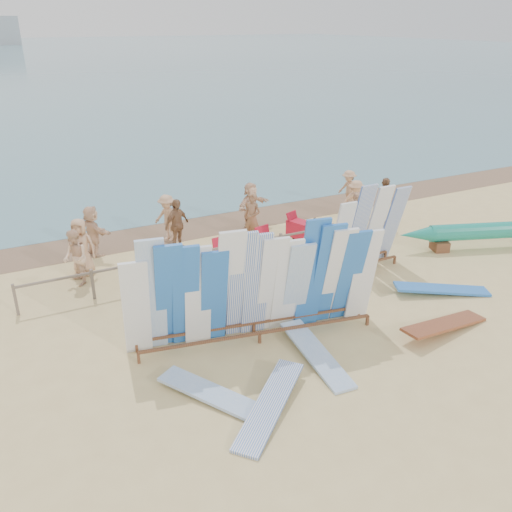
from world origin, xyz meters
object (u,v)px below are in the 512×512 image
flat_board_d (441,293)px  beach_chair_right (267,246)px  flat_board_c (443,331)px  vendor_table (362,257)px  beachgoer_8 (357,213)px  beachgoer_3 (167,218)px  beachgoer_9 (348,189)px  stroller (298,232)px  beachgoer_7 (252,218)px  beach_chair_left (223,256)px  beachgoer_extra_0 (355,202)px  flat_board_e (270,411)px  beachgoer_11 (93,231)px  beachgoer_0 (81,247)px  side_surfboard_rack (368,229)px  beachgoer_2 (75,258)px  outrigger_canoe (490,232)px  beachgoer_5 (251,206)px  flat_board_b (316,358)px  flat_board_a (217,400)px  beachgoer_4 (177,225)px  main_surfboard_rack (256,288)px  beachgoer_10 (384,202)px

flat_board_d → beach_chair_right: beach_chair_right is taller
flat_board_d → flat_board_c: bearing=162.1°
vendor_table → beachgoer_8: bearing=47.2°
beachgoer_3 → beachgoer_9: bearing=59.3°
stroller → beachgoer_7: bearing=124.7°
beachgoer_9 → beach_chair_left: bearing=-76.9°
flat_board_c → beachgoer_extra_0: (2.77, 7.52, 0.83)m
flat_board_e → flat_board_d: bearing=67.1°
beach_chair_right → beachgoer_11: beachgoer_11 is taller
beachgoer_9 → vendor_table: bearing=-40.8°
beachgoer_0 → flat_board_e: bearing=-47.8°
flat_board_e → beachgoer_9: bearing=96.4°
side_surfboard_rack → beachgoer_11: 8.86m
beachgoer_7 → beachgoer_2: beachgoer_7 is taller
outrigger_canoe → beachgoer_5: bearing=159.5°
flat_board_b → beachgoer_3: 8.67m
flat_board_a → beachgoer_3: beachgoer_3 is taller
side_surfboard_rack → beachgoer_7: 4.17m
outrigger_canoe → beachgoer_8: 4.52m
flat_board_a → beachgoer_4: beachgoer_4 is taller
main_surfboard_rack → vendor_table: bearing=33.8°
stroller → flat_board_e: bearing=-145.2°
beachgoer_0 → flat_board_c: bearing=-17.4°
flat_board_a → stroller: stroller is taller
flat_board_c → beachgoer_extra_0: beachgoer_extra_0 is taller
outrigger_canoe → stroller: (-5.65, 3.22, -0.13)m
beachgoer_3 → beachgoer_extra_0: beachgoer_extra_0 is taller
stroller → side_surfboard_rack: bearing=-91.4°
vendor_table → flat_board_c: (-0.41, -3.96, -0.40)m
flat_board_d → beachgoer_5: 7.66m
beachgoer_5 → beachgoer_7: bearing=-139.2°
beachgoer_4 → beachgoer_11: 2.74m
main_surfboard_rack → beachgoer_extra_0: main_surfboard_rack is taller
beachgoer_10 → beachgoer_5: beachgoer_10 is taller
side_surfboard_rack → beachgoer_8: (1.50, 2.50, -0.49)m
beach_chair_left → beachgoer_9: (6.88, 2.79, 0.55)m
main_surfboard_rack → stroller: (4.06, 4.72, -0.93)m
flat_board_c → beachgoer_4: size_ratio=1.51×
beachgoer_7 → beachgoer_2: bearing=-111.9°
side_surfboard_rack → beachgoer_10: 4.06m
beachgoer_7 → flat_board_a: bearing=-59.1°
flat_board_c → beachgoer_8: (2.09, 6.50, 0.79)m
beachgoer_10 → beachgoer_extra_0: (-0.76, 0.74, -0.09)m
main_surfboard_rack → beachgoer_2: 6.07m
flat_board_c → stroller: 6.61m
beach_chair_left → beachgoer_11: 4.40m
flat_board_e → vendor_table: bearing=87.8°
beachgoer_0 → beachgoer_5: (6.34, 1.16, -0.01)m
side_surfboard_rack → flat_board_e: side_surfboard_rack is taller
flat_board_b → beachgoer_2: size_ratio=1.61×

